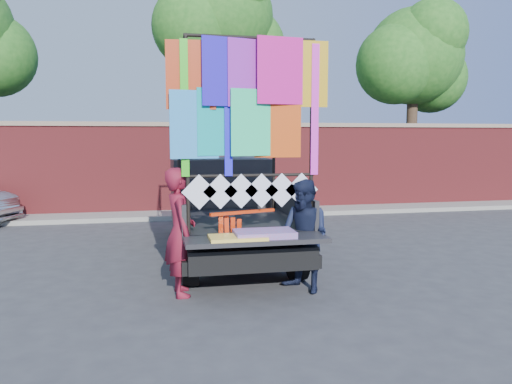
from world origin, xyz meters
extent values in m
plane|color=#38383A|center=(0.00, 0.00, 0.00)|extent=(90.00, 90.00, 0.00)
cube|color=maroon|center=(0.00, 7.00, 1.25)|extent=(30.00, 0.35, 2.50)
cube|color=gray|center=(0.00, 7.00, 2.55)|extent=(30.00, 0.45, 0.12)
cube|color=gray|center=(0.00, 6.30, 0.06)|extent=(30.00, 1.20, 0.12)
cylinder|color=#38281C|center=(1.00, 8.20, 2.73)|extent=(0.36, 0.36, 5.46)
sphere|color=#20601B|center=(1.00, 8.20, 5.85)|extent=(3.20, 3.20, 3.20)
sphere|color=#20601B|center=(1.90, 8.60, 5.07)|extent=(2.40, 2.40, 2.40)
sphere|color=#20601B|center=(0.20, 7.90, 5.46)|extent=(2.60, 2.60, 2.60)
cylinder|color=#38281C|center=(7.50, 8.20, 2.27)|extent=(0.36, 0.36, 4.55)
sphere|color=#20601B|center=(7.50, 8.20, 4.88)|extent=(3.20, 3.20, 3.20)
sphere|color=#20601B|center=(8.40, 8.60, 4.23)|extent=(2.40, 2.40, 2.40)
sphere|color=#20601B|center=(6.70, 7.90, 4.55)|extent=(2.60, 2.60, 2.60)
sphere|color=#20601B|center=(7.80, 7.60, 5.52)|extent=(2.20, 2.20, 2.20)
cylinder|color=black|center=(-0.64, 2.67, 0.35)|extent=(0.23, 0.70, 0.70)
cylinder|color=black|center=(-0.64, -0.19, 0.35)|extent=(0.23, 0.70, 0.70)
cylinder|color=black|center=(1.01, 2.67, 0.35)|extent=(0.23, 0.70, 0.70)
cylinder|color=black|center=(1.01, -0.19, 0.35)|extent=(0.23, 0.70, 0.70)
cube|color=black|center=(0.18, 1.19, 0.53)|extent=(1.80, 4.44, 0.32)
cube|color=black|center=(0.18, 0.40, 0.82)|extent=(1.90, 2.43, 0.11)
cube|color=black|center=(-0.75, 0.40, 1.06)|extent=(0.06, 2.43, 0.48)
cube|color=black|center=(1.11, 0.40, 1.06)|extent=(0.06, 2.43, 0.48)
cube|color=black|center=(0.18, 1.59, 1.06)|extent=(1.90, 0.06, 0.48)
cube|color=black|center=(0.18, 2.61, 1.11)|extent=(1.90, 1.69, 1.32)
cube|color=#8C9EAD|center=(0.18, 2.14, 1.53)|extent=(1.69, 0.06, 0.58)
cube|color=#8C9EAD|center=(0.18, 3.41, 1.32)|extent=(1.69, 0.11, 0.74)
cube|color=black|center=(0.18, 3.78, 0.85)|extent=(1.85, 0.95, 0.58)
cube|color=black|center=(0.18, -1.08, 0.85)|extent=(1.90, 0.58, 0.06)
cube|color=black|center=(0.18, -0.84, 0.44)|extent=(1.95, 0.16, 0.19)
cylinder|color=black|center=(-0.68, -0.71, 2.20)|extent=(0.05, 0.05, 2.64)
cylinder|color=black|center=(-0.68, 1.51, 2.20)|extent=(0.05, 0.05, 2.64)
cylinder|color=black|center=(1.05, -0.71, 2.20)|extent=(0.05, 0.05, 2.64)
cylinder|color=black|center=(1.05, 1.51, 2.20)|extent=(0.05, 0.05, 2.64)
cylinder|color=black|center=(0.18, -0.71, 3.52)|extent=(1.80, 0.05, 0.05)
cylinder|color=black|center=(0.18, 1.51, 3.52)|extent=(1.80, 0.05, 0.05)
cylinder|color=black|center=(-0.68, 0.40, 3.52)|extent=(0.05, 2.27, 0.05)
cylinder|color=black|center=(1.05, 0.40, 3.52)|extent=(0.05, 2.27, 0.05)
cylinder|color=black|center=(0.18, -0.71, 1.67)|extent=(1.80, 0.04, 0.04)
cube|color=red|center=(-0.61, -0.73, 3.04)|extent=(0.66, 0.02, 0.90)
cube|color=#2617D4|center=(-0.21, -0.78, 3.04)|extent=(0.66, 0.02, 0.90)
cube|color=purple|center=(0.18, -0.73, 3.04)|extent=(0.66, 0.02, 0.90)
cube|color=#D6178A|center=(0.58, -0.78, 3.04)|extent=(0.66, 0.02, 0.90)
cube|color=gold|center=(0.97, -0.73, 3.04)|extent=(0.66, 0.02, 0.90)
cube|color=#2D8DD9|center=(-0.61, -0.78, 2.36)|extent=(0.66, 0.02, 0.90)
cube|color=#0CAAA6|center=(-0.21, -0.73, 2.36)|extent=(0.66, 0.02, 0.90)
cube|color=#27E08D|center=(0.18, -0.78, 2.36)|extent=(0.66, 0.02, 0.90)
cube|color=#D14611|center=(0.58, -0.73, 2.36)|extent=(0.66, 0.02, 0.90)
cube|color=#2BC418|center=(-0.72, -0.76, 2.57)|extent=(0.11, 0.01, 1.80)
cube|color=#F829D9|center=(1.08, -0.76, 2.57)|extent=(0.11, 0.01, 1.80)
cube|color=#1B1AEF|center=(-0.14, -0.76, 2.57)|extent=(0.11, 0.01, 1.80)
cube|color=white|center=(-0.54, -0.75, 1.46)|extent=(0.48, 0.01, 0.48)
cube|color=white|center=(-0.25, -0.75, 1.46)|extent=(0.48, 0.01, 0.48)
cube|color=white|center=(0.04, -0.75, 1.46)|extent=(0.48, 0.01, 0.48)
cube|color=white|center=(0.33, -0.75, 1.46)|extent=(0.48, 0.01, 0.48)
cube|color=white|center=(0.61, -0.75, 1.46)|extent=(0.48, 0.01, 0.48)
cube|color=white|center=(0.90, -0.75, 1.46)|extent=(0.48, 0.01, 0.48)
cube|color=#EC3468|center=(0.29, -1.08, 0.92)|extent=(0.79, 0.48, 0.08)
cube|color=#FFD350|center=(-0.08, -1.16, 0.90)|extent=(0.74, 0.42, 0.04)
imported|color=maroon|center=(-0.79, -0.57, 0.89)|extent=(0.47, 0.68, 1.78)
imported|color=#141B34|center=(0.94, -0.78, 0.81)|extent=(0.92, 0.98, 1.61)
cube|color=red|center=(0.07, -0.67, 1.15)|extent=(0.97, 0.34, 0.04)
cube|color=red|center=(-0.24, -0.69, 0.84)|extent=(0.06, 0.02, 0.58)
cube|color=red|center=(-0.16, -0.69, 0.82)|extent=(0.06, 0.02, 0.58)
cube|color=red|center=(-0.07, -0.69, 0.80)|extent=(0.06, 0.02, 0.58)
cube|color=red|center=(0.01, -0.69, 0.78)|extent=(0.06, 0.02, 0.58)
camera|label=1|loc=(-1.14, -7.44, 2.20)|focal=35.00mm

